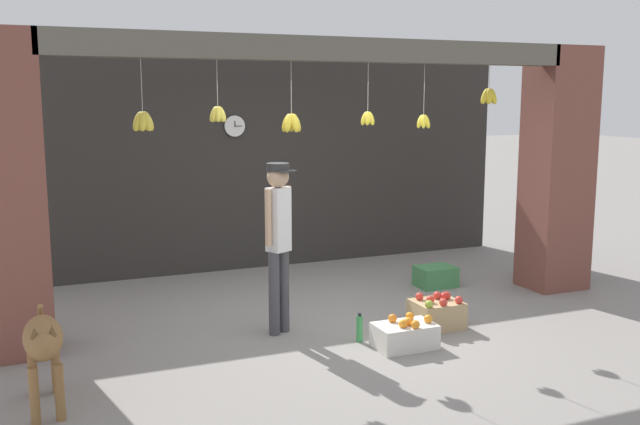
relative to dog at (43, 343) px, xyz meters
name	(u,v)px	position (x,y,z in m)	size (l,w,h in m)	color
ground_plane	(335,323)	(2.86, 1.09, -0.53)	(60.00, 60.00, 0.00)	gray
shop_back_wall	(255,162)	(2.86, 3.83, 0.94)	(7.48, 0.12, 2.94)	#2D2B28
shop_pillar_left	(5,196)	(-0.23, 1.39, 0.94)	(0.70, 0.60, 2.94)	brown
shop_pillar_right	(557,170)	(5.94, 1.39, 0.94)	(0.70, 0.60, 2.94)	brown
storefront_awning	(330,54)	(2.85, 1.21, 2.23)	(5.58, 0.25, 0.96)	#5B564C
dog	(43,343)	(0.00, 0.00, 0.00)	(0.29, 1.03, 0.77)	olive
shopkeeper	(278,233)	(2.22, 1.02, 0.49)	(0.32, 0.31, 1.71)	#424247
fruit_crate_oranges	(405,335)	(3.17, 0.16, -0.41)	(0.57, 0.37, 0.31)	silver
fruit_crate_apples	(436,313)	(3.77, 0.57, -0.38)	(0.47, 0.43, 0.35)	tan
produce_box_green	(435,276)	(4.61, 1.95, -0.40)	(0.48, 0.36, 0.25)	#42844C
water_bottle	(360,328)	(2.85, 0.47, -0.40)	(0.07, 0.07, 0.29)	#38934C
wall_clock	(235,126)	(2.56, 3.75, 1.43)	(0.30, 0.03, 0.30)	black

